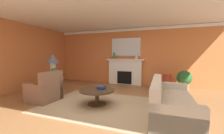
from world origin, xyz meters
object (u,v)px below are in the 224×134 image
at_px(armchair_near_window, 45,91).
at_px(sofa, 170,104).
at_px(vase_tall_corner, 167,82).
at_px(vase_mantel_left, 114,56).
at_px(table_lamp, 53,61).
at_px(mantel_mirror, 126,47).
at_px(potted_plant, 184,79).
at_px(vase_on_side_table, 54,72).
at_px(vase_mantel_right, 136,57).
at_px(side_table, 54,83).
at_px(fireplace, 125,72).
at_px(coffee_table, 97,93).

bearing_deg(armchair_near_window, sofa, 2.69).
relative_size(armchair_near_window, vase_tall_corner, 1.54).
bearing_deg(vase_mantel_left, table_lamp, -122.79).
bearing_deg(mantel_mirror, potted_plant, -15.02).
relative_size(mantel_mirror, vase_on_side_table, 5.55).
height_order(vase_on_side_table, vase_mantel_right, vase_mantel_right).
bearing_deg(side_table, vase_mantel_left, 57.21).
xyz_separation_m(mantel_mirror, sofa, (1.88, -3.23, -1.53)).
xyz_separation_m(fireplace, table_lamp, (-2.12, -2.48, 0.64)).
relative_size(vase_tall_corner, vase_on_side_table, 2.38).
bearing_deg(mantel_mirror, table_lamp, -129.13).
bearing_deg(potted_plant, side_table, -157.49).
relative_size(fireplace, vase_mantel_right, 7.47).
bearing_deg(table_lamp, mantel_mirror, 50.87).
bearing_deg(vase_tall_corner, vase_on_side_table, -149.41).
xyz_separation_m(coffee_table, vase_mantel_left, (-0.49, 2.96, 1.06)).
distance_m(armchair_near_window, potted_plant, 5.04).
relative_size(sofa, table_lamp, 2.80).
bearing_deg(vase_mantel_left, vase_mantel_right, 0.00).
bearing_deg(sofa, fireplace, 121.20).
bearing_deg(vase_mantel_left, vase_on_side_table, -119.03).
height_order(mantel_mirror, vase_on_side_table, mantel_mirror).
xyz_separation_m(vase_tall_corner, potted_plant, (0.60, -0.26, 0.18)).
height_order(fireplace, armchair_near_window, fireplace).
bearing_deg(vase_on_side_table, vase_mantel_left, 60.97).
xyz_separation_m(armchair_near_window, potted_plant, (4.24, 2.72, 0.19)).
bearing_deg(vase_mantel_right, vase_tall_corner, -10.31).
bearing_deg(vase_tall_corner, side_table, -151.65).
height_order(sofa, armchair_near_window, armchair_near_window).
relative_size(armchair_near_window, vase_mantel_left, 3.11).
height_order(coffee_table, vase_mantel_left, vase_mantel_left).
distance_m(table_lamp, vase_mantel_left, 2.90).
relative_size(mantel_mirror, armchair_near_window, 1.51).
bearing_deg(fireplace, vase_on_side_table, -127.09).
distance_m(table_lamp, vase_on_side_table, 0.44).
xyz_separation_m(coffee_table, vase_tall_corner, (1.98, 2.71, -0.03)).
distance_m(armchair_near_window, coffee_table, 1.68).
bearing_deg(fireplace, mantel_mirror, 90.00).
distance_m(sofa, vase_mantel_left, 4.06).
relative_size(side_table, vase_mantel_right, 2.91).
bearing_deg(armchair_near_window, vase_tall_corner, 39.29).
relative_size(sofa, armchair_near_window, 2.21).
bearing_deg(coffee_table, vase_tall_corner, 53.88).
distance_m(vase_on_side_table, vase_mantel_right, 3.62).
bearing_deg(vase_tall_corner, vase_mantel_right, 169.69).
bearing_deg(vase_mantel_right, armchair_near_window, -125.06).
distance_m(coffee_table, side_table, 2.13).
distance_m(fireplace, side_table, 3.26).
relative_size(vase_tall_corner, vase_mantel_right, 2.56).
distance_m(vase_mantel_left, potted_plant, 3.24).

